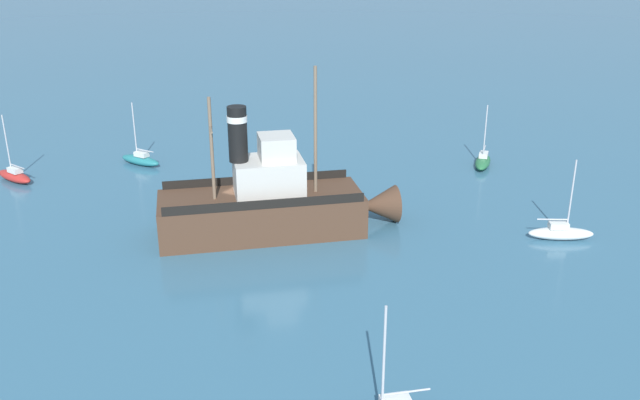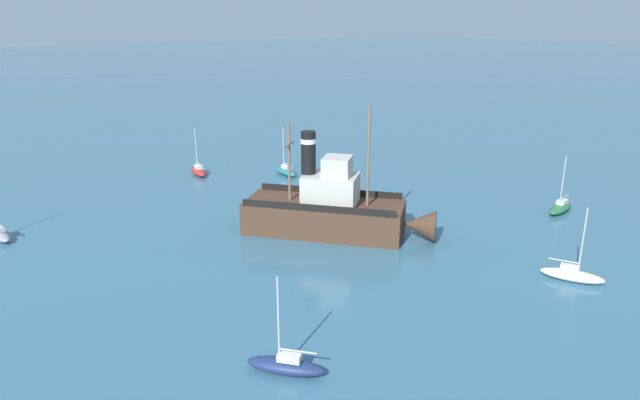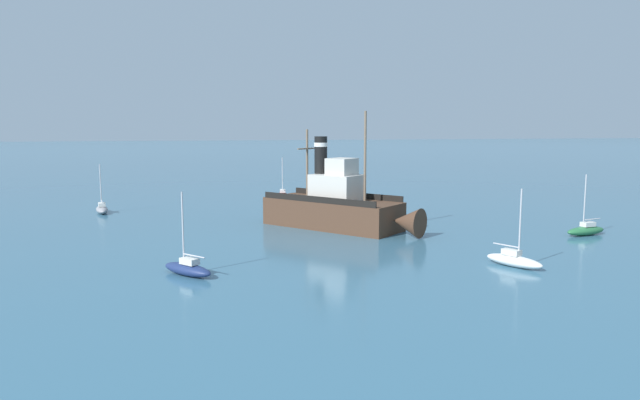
# 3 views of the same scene
# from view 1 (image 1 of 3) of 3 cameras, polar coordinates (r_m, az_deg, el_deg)

# --- Properties ---
(ground_plane) EXTENTS (600.00, 600.00, 0.00)m
(ground_plane) POSITION_cam_1_polar(r_m,az_deg,el_deg) (41.91, -5.69, -2.21)
(ground_plane) COLOR #38667F
(old_tugboat) EXTENTS (11.90, 13.16, 9.90)m
(old_tugboat) POSITION_cam_1_polar(r_m,az_deg,el_deg) (40.35, -4.11, -0.29)
(old_tugboat) COLOR #4C3323
(old_tugboat) RESTS_ON ground
(sailboat_teal) EXTENTS (1.27, 3.85, 4.90)m
(sailboat_teal) POSITION_cam_1_polar(r_m,az_deg,el_deg) (54.84, -14.89, 3.33)
(sailboat_teal) COLOR #23757A
(sailboat_teal) RESTS_ON ground
(sailboat_red) EXTENTS (1.63, 3.92, 4.90)m
(sailboat_red) POSITION_cam_1_polar(r_m,az_deg,el_deg) (54.13, -24.33, 1.89)
(sailboat_red) COLOR #B22823
(sailboat_red) RESTS_ON ground
(sailboat_white) EXTENTS (2.72, 3.88, 4.90)m
(sailboat_white) POSITION_cam_1_polar(r_m,az_deg,el_deg) (42.24, 19.62, -2.59)
(sailboat_white) COLOR white
(sailboat_white) RESTS_ON ground
(sailboat_green) EXTENTS (3.94, 1.79, 4.90)m
(sailboat_green) POSITION_cam_1_polar(r_m,az_deg,el_deg) (54.12, 13.55, 3.22)
(sailboat_green) COLOR #286B3D
(sailboat_green) RESTS_ON ground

